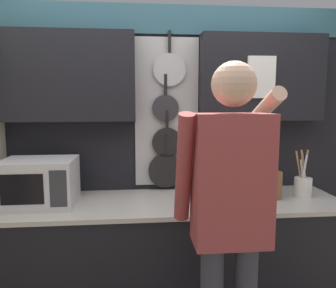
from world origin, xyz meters
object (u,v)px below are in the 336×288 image
Objects in this scene: microwave at (39,182)px; utensil_crock at (303,185)px; knife_block at (270,184)px; person at (230,205)px.

microwave is 1.87m from utensil_crock.
utensil_crock is (0.25, 0.00, -0.02)m from knife_block.
knife_block is (1.61, 0.00, -0.05)m from microwave.
utensil_crock reaches higher than knife_block.
person is (1.13, -0.66, 0.02)m from microwave.
person is at bearing -30.37° from microwave.
microwave is at bearing -179.98° from knife_block.
knife_block is 0.82m from person.
person reaches higher than knife_block.
person reaches higher than microwave.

